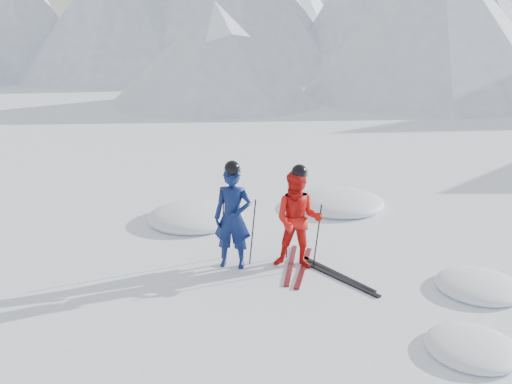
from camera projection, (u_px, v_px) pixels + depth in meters
The scene contains 12 objects.
ground at pixel (344, 279), 8.96m from camera, with size 160.00×160.00×0.00m, color white.
skier_blue at pixel (233, 218), 9.22m from camera, with size 0.65×0.43×1.78m, color #0C1A4B.
skier_red at pixel (298, 220), 9.19m from camera, with size 0.84×0.65×1.73m, color red.
pole_blue_left at pixel (223, 228), 9.57m from camera, with size 0.02×0.02×1.19m, color black.
pole_blue_right at pixel (253, 232), 9.40m from camera, with size 0.02×0.02×1.19m, color black.
pole_red_left at pixel (288, 228), 9.62m from camera, with size 0.02×0.02×1.15m, color black.
pole_red_right at pixel (317, 236), 9.26m from camera, with size 0.02×0.02×1.15m, color black.
ski_worn_left at pixel (291, 265), 9.48m from camera, with size 0.09×1.70×0.03m, color black.
ski_worn_right at pixel (303, 267), 9.37m from camera, with size 0.09×1.70×0.03m, color black.
ski_loose_a at pixel (336, 273), 9.14m from camera, with size 0.09×1.70×0.03m, color black.
ski_loose_b at pixel (339, 278), 8.96m from camera, with size 0.09×1.70×0.03m, color black.
snow_lumps at pixel (301, 226), 11.42m from camera, with size 7.59×6.50×0.47m.
Camera 1 is at (2.63, -7.88, 3.95)m, focal length 38.00 mm.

